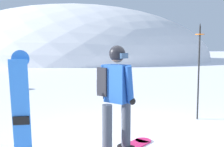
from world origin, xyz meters
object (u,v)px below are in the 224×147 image
(spare_snowboard, at_px, (21,101))
(piste_marker_near, at_px, (199,66))
(rock_dark, at_px, (19,89))
(snowboarder_main, at_px, (116,97))

(spare_snowboard, bearing_deg, piste_marker_near, 21.97)
(spare_snowboard, distance_m, rock_dark, 7.01)
(piste_marker_near, relative_size, rock_dark, 3.18)
(snowboarder_main, distance_m, piste_marker_near, 2.88)
(snowboarder_main, distance_m, rock_dark, 7.72)
(snowboarder_main, distance_m, spare_snowboard, 1.50)
(piste_marker_near, distance_m, rock_dark, 7.50)
(spare_snowboard, bearing_deg, rock_dark, 101.83)
(spare_snowboard, bearing_deg, snowboarder_main, -11.06)
(piste_marker_near, height_order, rock_dark, piste_marker_near)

